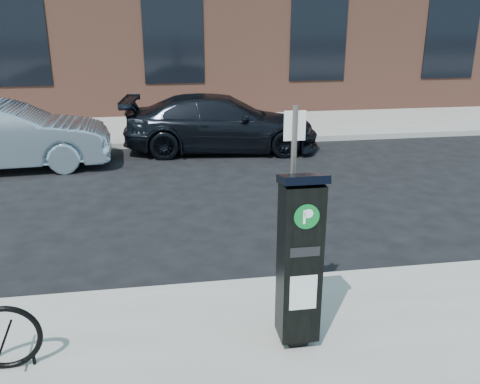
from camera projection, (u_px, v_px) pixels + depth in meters
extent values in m
plane|color=black|center=(217.00, 293.00, 6.53)|extent=(120.00, 120.00, 0.00)
cube|color=gray|center=(174.00, 108.00, 19.58)|extent=(60.00, 12.00, 0.15)
cube|color=#9E9B93|center=(217.00, 289.00, 6.49)|extent=(60.00, 0.12, 0.16)
cube|color=#9E9B93|center=(183.00, 144.00, 13.99)|extent=(60.00, 0.12, 0.16)
cube|color=brown|center=(167.00, 2.00, 21.10)|extent=(28.00, 10.00, 8.00)
cube|color=black|center=(13.00, 30.00, 15.98)|extent=(2.00, 0.06, 3.50)
cube|color=black|center=(173.00, 29.00, 16.74)|extent=(2.00, 0.06, 3.50)
cube|color=black|center=(319.00, 29.00, 17.50)|extent=(2.00, 0.06, 3.50)
cube|color=black|center=(452.00, 28.00, 18.26)|extent=(2.00, 0.06, 3.50)
cube|color=black|center=(296.00, 338.00, 5.29)|extent=(0.19, 0.19, 0.10)
cube|color=black|center=(299.00, 262.00, 5.01)|extent=(0.39, 0.34, 1.65)
cube|color=black|center=(303.00, 179.00, 4.73)|extent=(0.43, 0.38, 0.15)
cylinder|color=#075A20|center=(307.00, 217.00, 4.67)|extent=(0.24, 0.02, 0.24)
cube|color=white|center=(307.00, 217.00, 4.67)|extent=(0.09, 0.01, 0.14)
cube|color=silver|center=(303.00, 293.00, 4.92)|extent=(0.27, 0.01, 0.37)
cube|color=black|center=(305.00, 252.00, 4.78)|extent=(0.29, 0.01, 0.10)
cylinder|color=#4D4744|center=(288.00, 324.00, 5.58)|extent=(0.19, 0.19, 0.03)
cylinder|color=#4D4744|center=(291.00, 224.00, 5.20)|extent=(0.06, 0.06, 2.42)
cube|color=silver|center=(295.00, 126.00, 4.87)|extent=(0.21, 0.02, 0.29)
torus|color=black|center=(5.00, 338.00, 4.81)|extent=(0.68, 0.10, 0.68)
cylinder|color=black|center=(34.00, 358.00, 4.94)|extent=(0.03, 0.03, 0.13)
imported|color=#96AEBF|center=(3.00, 136.00, 11.67)|extent=(4.85, 1.96, 1.57)
imported|color=black|center=(221.00, 123.00, 13.35)|extent=(5.23, 2.55, 1.47)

